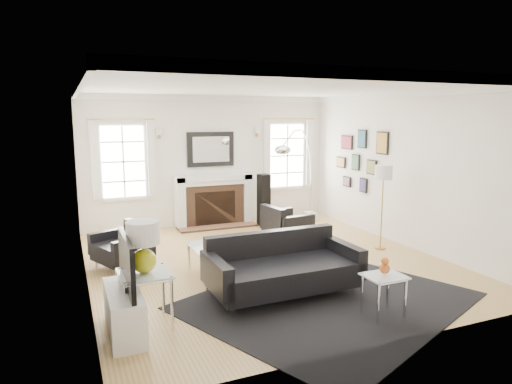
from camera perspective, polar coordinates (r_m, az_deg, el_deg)
name	(u,v)px	position (r m, az deg, el deg)	size (l,w,h in m)	color
floor	(266,262)	(7.57, 1.24, -8.68)	(6.00, 6.00, 0.00)	#A67F45
back_wall	(210,161)	(10.05, -5.74, 3.94)	(5.50, 0.04, 2.80)	white
front_wall	(389,213)	(4.72, 16.35, -2.59)	(5.50, 0.04, 2.80)	white
left_wall	(82,187)	(6.64, -20.94, 0.55)	(0.04, 6.00, 2.80)	white
right_wall	(404,169)	(8.74, 17.99, 2.71)	(0.04, 6.00, 2.80)	white
ceiling	(267,87)	(7.21, 1.32, 12.98)	(5.50, 6.00, 0.02)	white
crown_molding	(266,91)	(7.21, 1.32, 12.50)	(5.50, 6.00, 0.12)	white
fireplace	(214,201)	(9.97, -5.30, -1.08)	(1.70, 0.69, 1.11)	white
mantel_mirror	(211,149)	(9.99, -5.68, 5.34)	(1.05, 0.07, 0.75)	black
window_left	(123,161)	(9.62, -16.26, 3.71)	(1.24, 0.15, 1.62)	white
window_right	(287,155)	(10.69, 3.89, 4.60)	(1.24, 0.15, 1.62)	white
gallery_wall	(360,156)	(9.72, 12.90, 4.35)	(0.04, 1.73, 1.29)	black
tv_unit	(125,305)	(5.29, -16.11, -13.44)	(0.35, 1.00, 1.09)	white
area_rug	(329,301)	(6.11, 9.10, -13.26)	(3.34, 2.78, 0.01)	black
sofa	(281,268)	(6.16, 3.18, -9.50)	(2.02, 0.95, 0.66)	black
armchair_left	(125,247)	(7.57, -16.07, -6.61)	(1.00, 1.05, 0.56)	black
armchair_right	(284,224)	(8.80, 3.58, -4.01)	(0.85, 0.92, 0.56)	black
coffee_table	(227,249)	(6.82, -3.63, -7.09)	(1.00, 1.00, 0.45)	silver
side_table_left	(145,282)	(5.35, -13.72, -10.89)	(0.57, 0.57, 0.63)	silver
nesting_table	(384,285)	(5.67, 15.69, -11.08)	(0.47, 0.39, 0.51)	silver
gourd_lamp	(143,243)	(5.21, -13.91, -6.25)	(0.37, 0.37, 0.59)	gold
orange_vase	(385,267)	(5.60, 15.80, -8.96)	(0.12, 0.12, 0.20)	#B54E17
arc_floor_lamp	(298,173)	(9.62, 5.29, 2.34)	(1.53, 1.42, 2.17)	white
stick_floor_lamp	(383,177)	(8.31, 15.64, 1.86)	(0.31, 0.31, 1.51)	#AD833C
speaker_tower	(264,200)	(9.90, 0.98, -0.99)	(0.23, 0.23, 1.13)	black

